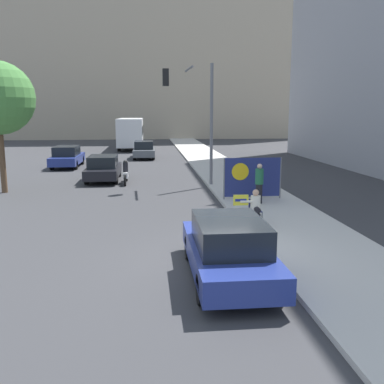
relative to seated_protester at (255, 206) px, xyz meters
The scene contains 14 objects.
ground_plane 3.94m from the seated_protester, 120.86° to the right, with size 160.00×160.00×0.00m, color #38383A.
sidewalk_curb 11.76m from the seated_protester, 84.00° to the left, with size 3.50×90.00×0.13m, color beige.
building_backdrop_far 56.76m from the seated_protester, 94.22° to the left, with size 52.00×12.00×35.38m.
seated_protester is the anchor object (origin of this frame).
jogger_on_sidewalk 3.35m from the seated_protester, 73.24° to the left, with size 0.34×0.34×1.66m.
pedestrian_behind 4.77m from the seated_protester, 77.39° to the left, with size 0.34×0.34×1.75m.
protest_banner 4.25m from the seated_protester, 77.85° to the left, with size 2.57×0.06×1.80m.
traffic_light_pole 8.89m from the seated_protester, 98.17° to the left, with size 2.57×2.34×6.16m.
parked_car_curbside 4.77m from the seated_protester, 111.64° to the right, with size 1.78×4.47×1.47m.
car_on_road_nearest 12.46m from the seated_protester, 119.70° to the left, with size 1.79×4.48×1.44m.
car_on_road_midblock 19.63m from the seated_protester, 118.48° to the left, with size 1.81×4.77×1.51m.
car_on_road_distant 22.97m from the seated_protester, 99.93° to the left, with size 1.78×4.59×1.47m.
city_bus_on_road 33.10m from the seated_protester, 99.41° to the left, with size 2.51×10.04×3.20m.
motorcycle_on_road 10.78m from the seated_protester, 116.75° to the left, with size 0.28×2.24×1.30m.
Camera 1 is at (-1.60, -10.58, 3.88)m, focal length 40.00 mm.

